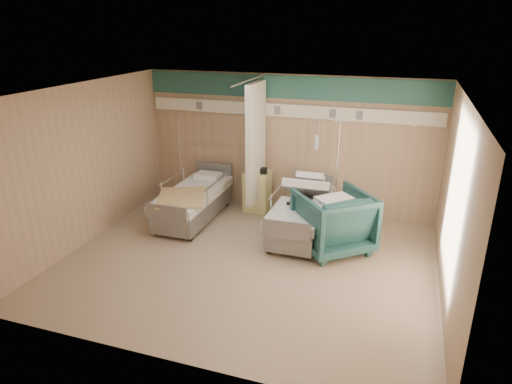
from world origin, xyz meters
TOP-DOWN VIEW (x-y plane):
  - ground at (0.00, 0.00)m, footprint 6.00×5.00m
  - room_walls at (-0.03, 0.25)m, footprint 6.04×5.04m
  - bed_right at (0.60, 1.30)m, footprint 1.00×2.16m
  - bed_left at (-1.60, 1.30)m, footprint 1.00×2.16m
  - bedside_cabinet at (-0.55, 2.20)m, footprint 0.50×0.48m
  - visitor_armchair at (1.25, 0.92)m, footprint 1.62×1.63m
  - waffle_blanket at (1.29, 0.92)m, footprint 0.79×0.79m
  - iv_stand_right at (1.10, 2.03)m, footprint 0.37×0.37m
  - iv_stand_left at (-2.32, 2.23)m, footprint 0.32×0.32m
  - call_remote at (0.45, 1.20)m, footprint 0.21×0.15m
  - tan_blanket at (-1.60, 0.84)m, footprint 1.19×1.31m
  - toiletry_bag at (-0.42, 2.11)m, footprint 0.23×0.17m
  - white_cup at (-0.60, 2.33)m, footprint 0.11×0.11m

SIDE VIEW (x-z plane):
  - ground at x=0.00m, z-range 0.00..0.00m
  - bed_right at x=0.60m, z-range 0.00..0.63m
  - bed_left at x=-1.60m, z-range 0.00..0.63m
  - iv_stand_left at x=-2.32m, z-range -0.54..1.28m
  - iv_stand_right at x=1.10m, z-range -0.61..1.45m
  - bedside_cabinet at x=-0.55m, z-range 0.00..0.85m
  - visitor_armchair at x=1.25m, z-range 0.00..1.07m
  - tan_blanket at x=-1.60m, z-range 0.63..0.67m
  - call_remote at x=0.45m, z-range 0.63..0.67m
  - toiletry_bag at x=-0.42m, z-range 0.85..0.96m
  - white_cup at x=-0.60m, z-range 0.85..0.98m
  - waffle_blanket at x=1.29m, z-range 1.07..1.13m
  - room_walls at x=-0.03m, z-range 0.45..3.27m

